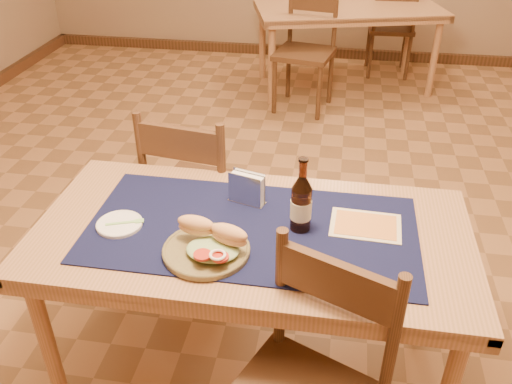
% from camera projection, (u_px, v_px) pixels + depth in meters
% --- Properties ---
extents(main_table, '(1.60, 0.80, 0.75)m').
position_uv_depth(main_table, '(252.00, 247.00, 2.03)').
color(main_table, '#A8744F').
rests_on(main_table, ground).
extents(placemat, '(1.20, 0.60, 0.01)m').
position_uv_depth(placemat, '(252.00, 229.00, 1.98)').
color(placemat, '#0E1133').
rests_on(placemat, main_table).
extents(baseboard, '(6.00, 7.00, 0.10)m').
position_uv_depth(baseboard, '(276.00, 246.00, 3.02)').
color(baseboard, '#492B1A').
rests_on(baseboard, ground).
extents(back_table, '(1.77, 1.22, 0.75)m').
position_uv_depth(back_table, '(348.00, 16.00, 4.83)').
color(back_table, '#A8744F').
rests_on(back_table, ground).
extents(chair_main_far, '(0.51, 0.51, 0.97)m').
position_uv_depth(chair_main_far, '(198.00, 193.00, 2.65)').
color(chair_main_far, '#492B1A').
rests_on(chair_main_far, ground).
extents(chair_back_near, '(0.53, 0.53, 0.98)m').
position_uv_depth(chair_back_near, '(306.00, 49.00, 4.54)').
color(chair_back_near, '#492B1A').
rests_on(chair_back_near, ground).
extents(chair_back_far, '(0.44, 0.44, 0.91)m').
position_uv_depth(chair_back_far, '(391.00, 27.00, 5.23)').
color(chair_back_far, '#492B1A').
rests_on(chair_back_far, ground).
extents(sandwich_plate, '(0.30, 0.30, 0.12)m').
position_uv_depth(sandwich_plate, '(209.00, 245.00, 1.84)').
color(sandwich_plate, brown).
rests_on(sandwich_plate, placemat).
extents(side_plate, '(0.17, 0.17, 0.01)m').
position_uv_depth(side_plate, '(119.00, 224.00, 1.99)').
color(side_plate, white).
rests_on(side_plate, placemat).
extents(fork, '(0.14, 0.06, 0.00)m').
position_uv_depth(fork, '(128.00, 222.00, 1.99)').
color(fork, '#8BCD71').
rests_on(fork, side_plate).
extents(beer_bottle, '(0.08, 0.08, 0.29)m').
position_uv_depth(beer_bottle, '(301.00, 204.00, 1.92)').
color(beer_bottle, '#481F0C').
rests_on(beer_bottle, placemat).
extents(napkin_holder, '(0.16, 0.09, 0.13)m').
position_uv_depth(napkin_holder, '(247.00, 189.00, 2.09)').
color(napkin_holder, silver).
rests_on(napkin_holder, placemat).
extents(menu_card, '(0.26, 0.20, 0.01)m').
position_uv_depth(menu_card, '(366.00, 225.00, 1.99)').
color(menu_card, beige).
rests_on(menu_card, placemat).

